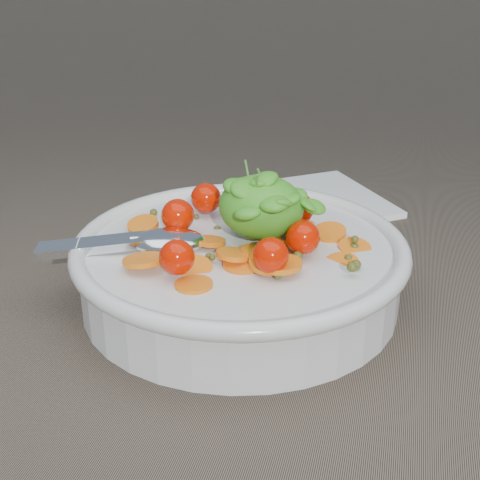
# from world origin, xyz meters

# --- Properties ---
(ground) EXTENTS (6.00, 6.00, 0.00)m
(ground) POSITION_xyz_m (0.00, 0.00, 0.00)
(ground) COLOR brown
(ground) RESTS_ON ground
(bowl) EXTENTS (0.29, 0.27, 0.11)m
(bowl) POSITION_xyz_m (0.01, -0.02, 0.03)
(bowl) COLOR silver
(bowl) RESTS_ON ground
(napkin) EXTENTS (0.22, 0.22, 0.01)m
(napkin) POSITION_xyz_m (0.03, 0.20, 0.00)
(napkin) COLOR white
(napkin) RESTS_ON ground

